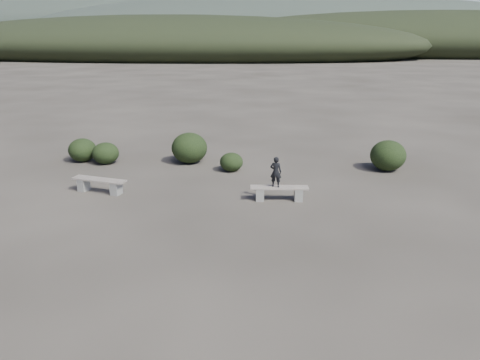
# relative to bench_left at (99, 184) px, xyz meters

# --- Properties ---
(ground) EXTENTS (1200.00, 1200.00, 0.00)m
(ground) POSITION_rel_bench_left_xyz_m (4.43, -5.01, -0.30)
(ground) COLOR #312B26
(ground) RESTS_ON ground
(bench_left) EXTENTS (2.02, 0.84, 0.49)m
(bench_left) POSITION_rel_bench_left_xyz_m (0.00, 0.00, 0.00)
(bench_left) COLOR gray
(bench_left) RESTS_ON ground
(bench_right) EXTENTS (1.93, 0.56, 0.48)m
(bench_right) POSITION_rel_bench_left_xyz_m (6.21, -0.15, -0.01)
(bench_right) COLOR gray
(bench_right) RESTS_ON ground
(seated_person) EXTENTS (0.40, 0.29, 1.02)m
(seated_person) POSITION_rel_bench_left_xyz_m (6.08, -0.16, 0.69)
(seated_person) COLOR black
(seated_person) RESTS_ON bench_right
(shrub_a) EXTENTS (1.11, 1.11, 0.91)m
(shrub_a) POSITION_rel_bench_left_xyz_m (-1.19, 3.63, 0.15)
(shrub_a) COLOR black
(shrub_a) RESTS_ON ground
(shrub_b) EXTENTS (1.51, 1.51, 1.29)m
(shrub_b) POSITION_rel_bench_left_xyz_m (2.30, 4.14, 0.35)
(shrub_b) COLOR black
(shrub_b) RESTS_ON ground
(shrub_c) EXTENTS (0.93, 0.93, 0.74)m
(shrub_c) POSITION_rel_bench_left_xyz_m (4.22, 3.10, 0.07)
(shrub_c) COLOR black
(shrub_c) RESTS_ON ground
(shrub_d) EXTENTS (1.40, 1.40, 1.23)m
(shrub_d) POSITION_rel_bench_left_xyz_m (10.44, 3.85, 0.31)
(shrub_d) COLOR black
(shrub_d) RESTS_ON ground
(shrub_f) EXTENTS (1.17, 1.17, 0.99)m
(shrub_f) POSITION_rel_bench_left_xyz_m (-2.32, 3.89, 0.20)
(shrub_f) COLOR black
(shrub_f) RESTS_ON ground
(mountain_ridges) EXTENTS (500.00, 400.00, 56.00)m
(mountain_ridges) POSITION_rel_bench_left_xyz_m (-3.05, 334.05, 10.54)
(mountain_ridges) COLOR black
(mountain_ridges) RESTS_ON ground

